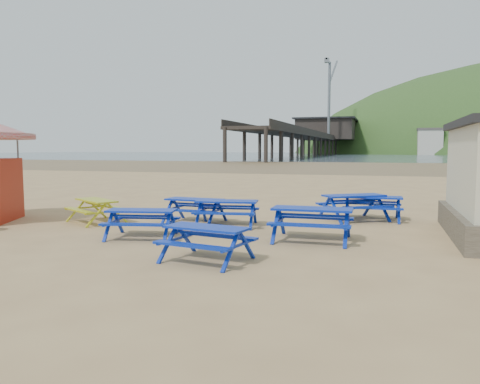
% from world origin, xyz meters
% --- Properties ---
extents(ground, '(400.00, 400.00, 0.00)m').
position_xyz_m(ground, '(0.00, 0.00, 0.00)').
color(ground, tan).
rests_on(ground, ground).
extents(wet_sand, '(400.00, 400.00, 0.00)m').
position_xyz_m(wet_sand, '(0.00, 55.00, 0.00)').
color(wet_sand, olive).
rests_on(wet_sand, ground).
extents(sea, '(400.00, 400.00, 0.00)m').
position_xyz_m(sea, '(0.00, 170.00, 0.01)').
color(sea, '#42535F').
rests_on(sea, ground).
extents(picnic_table_blue_a, '(2.11, 1.80, 0.79)m').
position_xyz_m(picnic_table_blue_a, '(0.44, 0.81, 0.40)').
color(picnic_table_blue_a, '#0D3DA6').
rests_on(picnic_table_blue_a, ground).
extents(picnic_table_blue_b, '(1.96, 1.63, 0.78)m').
position_xyz_m(picnic_table_blue_b, '(-0.77, 1.14, 0.39)').
color(picnic_table_blue_b, '#0D3DA6').
rests_on(picnic_table_blue_b, ground).
extents(picnic_table_blue_c, '(2.60, 2.49, 0.85)m').
position_xyz_m(picnic_table_blue_c, '(4.13, 3.20, 0.43)').
color(picnic_table_blue_c, '#0D3DA6').
rests_on(picnic_table_blue_c, ground).
extents(picnic_table_blue_d, '(2.07, 1.80, 0.76)m').
position_xyz_m(picnic_table_blue_d, '(-1.13, -1.69, 0.38)').
color(picnic_table_blue_d, '#0D3DA6').
rests_on(picnic_table_blue_d, ground).
extents(picnic_table_blue_e, '(2.00, 1.72, 0.74)m').
position_xyz_m(picnic_table_blue_e, '(1.50, -3.62, 0.37)').
color(picnic_table_blue_e, '#0D3DA6').
rests_on(picnic_table_blue_e, ground).
extents(picnic_table_blue_f, '(2.08, 1.69, 0.86)m').
position_xyz_m(picnic_table_blue_f, '(3.31, -0.75, 0.43)').
color(picnic_table_blue_f, '#0D3DA6').
rests_on(picnic_table_blue_f, ground).
extents(picnic_table_yellow, '(2.27, 2.15, 0.75)m').
position_xyz_m(picnic_table_yellow, '(-3.82, 0.21, 0.37)').
color(picnic_table_yellow, '#A2AB14').
rests_on(picnic_table_yellow, ground).
extents(pier, '(24.00, 220.00, 39.29)m').
position_xyz_m(pier, '(-17.99, 178.23, 5.46)').
color(pier, black).
rests_on(pier, ground).
extents(picnic_table_blue_g, '(1.93, 1.57, 0.80)m').
position_xyz_m(picnic_table_blue_g, '(4.73, 3.38, 0.40)').
color(picnic_table_blue_g, '#0D3DA6').
rests_on(picnic_table_blue_g, ground).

